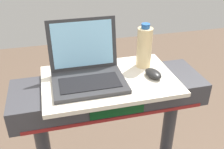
% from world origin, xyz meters
% --- Properties ---
extents(desk_board, '(0.61, 0.40, 0.02)m').
position_xyz_m(desk_board, '(0.00, 0.70, 1.15)').
color(desk_board, beige).
rests_on(desk_board, treadmill_base).
extents(laptop, '(0.32, 0.29, 0.25)m').
position_xyz_m(laptop, '(-0.10, 0.72, 1.21)').
color(laptop, '#2D2D30').
rests_on(laptop, desk_board).
extents(computer_mouse, '(0.08, 0.11, 0.03)m').
position_xyz_m(computer_mouse, '(0.20, 0.67, 1.18)').
color(computer_mouse, black).
rests_on(computer_mouse, desk_board).
extents(water_bottle, '(0.07, 0.07, 0.22)m').
position_xyz_m(water_bottle, '(0.20, 0.78, 1.27)').
color(water_bottle, beige).
rests_on(water_bottle, desk_board).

